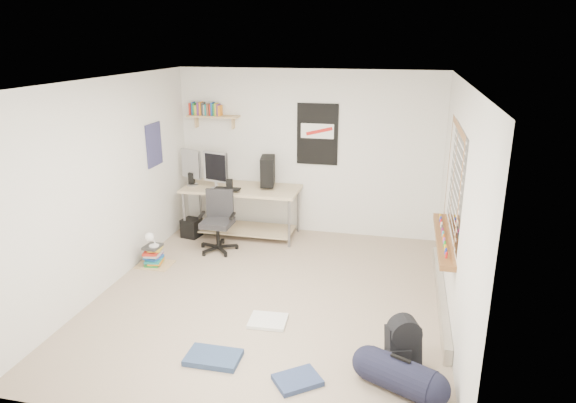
% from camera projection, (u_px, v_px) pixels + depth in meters
% --- Properties ---
extents(floor, '(4.00, 4.50, 0.01)m').
position_uv_depth(floor, '(271.00, 297.00, 6.08)').
color(floor, gray).
rests_on(floor, ground).
extents(ceiling, '(4.00, 4.50, 0.01)m').
position_uv_depth(ceiling, '(268.00, 80.00, 5.31)').
color(ceiling, white).
rests_on(ceiling, ground).
extents(back_wall, '(4.00, 0.01, 2.50)m').
position_uv_depth(back_wall, '(308.00, 153.00, 7.79)').
color(back_wall, silver).
rests_on(back_wall, ground).
extents(left_wall, '(0.01, 4.50, 2.50)m').
position_uv_depth(left_wall, '(107.00, 185.00, 6.12)').
color(left_wall, silver).
rests_on(left_wall, ground).
extents(right_wall, '(0.01, 4.50, 2.50)m').
position_uv_depth(right_wall, '(458.00, 209.00, 5.27)').
color(right_wall, silver).
rests_on(right_wall, ground).
extents(desk, '(1.90, 1.27, 0.80)m').
position_uv_depth(desk, '(242.00, 212.00, 7.88)').
color(desk, tan).
rests_on(desk, floor).
extents(monitor_left, '(0.40, 0.27, 0.44)m').
position_uv_depth(monitor_left, '(192.00, 169.00, 7.80)').
color(monitor_left, '#A5A6AA').
rests_on(monitor_left, desk).
extents(monitor_right, '(0.42, 0.21, 0.45)m').
position_uv_depth(monitor_right, '(216.00, 173.00, 7.58)').
color(monitor_right, '#9B9CA0').
rests_on(monitor_right, desk).
extents(pc_tower, '(0.27, 0.44, 0.43)m').
position_uv_depth(pc_tower, '(268.00, 171.00, 7.72)').
color(pc_tower, black).
rests_on(pc_tower, desk).
extents(keyboard, '(0.39, 0.14, 0.02)m').
position_uv_depth(keyboard, '(227.00, 189.00, 7.54)').
color(keyboard, black).
rests_on(keyboard, desk).
extents(speaker_left, '(0.09, 0.09, 0.17)m').
position_uv_depth(speaker_left, '(192.00, 178.00, 7.82)').
color(speaker_left, black).
rests_on(speaker_left, desk).
extents(speaker_right, '(0.10, 0.10, 0.17)m').
position_uv_depth(speaker_right, '(229.00, 185.00, 7.44)').
color(speaker_right, black).
rests_on(speaker_right, desk).
extents(office_chair, '(0.63, 0.63, 0.87)m').
position_uv_depth(office_chair, '(217.00, 218.00, 7.25)').
color(office_chair, '#262528').
rests_on(office_chair, floor).
extents(wall_shelf, '(0.80, 0.22, 0.24)m').
position_uv_depth(wall_shelf, '(213.00, 116.00, 7.83)').
color(wall_shelf, tan).
rests_on(wall_shelf, back_wall).
extents(poster_back_wall, '(0.62, 0.03, 0.92)m').
position_uv_depth(poster_back_wall, '(317.00, 134.00, 7.64)').
color(poster_back_wall, black).
rests_on(poster_back_wall, back_wall).
extents(poster_left_wall, '(0.02, 0.42, 0.60)m').
position_uv_depth(poster_left_wall, '(154.00, 145.00, 7.16)').
color(poster_left_wall, navy).
rests_on(poster_left_wall, left_wall).
extents(window, '(0.10, 1.50, 1.26)m').
position_uv_depth(window, '(452.00, 182.00, 5.50)').
color(window, brown).
rests_on(window, right_wall).
extents(baseboard_heater, '(0.08, 2.50, 0.18)m').
position_uv_depth(baseboard_heater, '(441.00, 296.00, 5.92)').
color(baseboard_heater, '#B7B2A8').
rests_on(baseboard_heater, floor).
extents(backpack, '(0.37, 0.33, 0.40)m').
position_uv_depth(backpack, '(403.00, 347.00, 4.74)').
color(backpack, black).
rests_on(backpack, floor).
extents(duffel_bag, '(0.41, 0.41, 0.60)m').
position_uv_depth(duffel_bag, '(399.00, 377.00, 4.43)').
color(duffel_bag, black).
rests_on(duffel_bag, floor).
extents(tshirt, '(0.42, 0.36, 0.04)m').
position_uv_depth(tshirt, '(268.00, 321.00, 5.52)').
color(tshirt, silver).
rests_on(tshirt, floor).
extents(jeans_a, '(0.51, 0.33, 0.06)m').
position_uv_depth(jeans_a, '(213.00, 357.00, 4.88)').
color(jeans_a, navy).
rests_on(jeans_a, floor).
extents(jeans_b, '(0.49, 0.47, 0.05)m').
position_uv_depth(jeans_b, '(297.00, 380.00, 4.56)').
color(jeans_b, navy).
rests_on(jeans_b, floor).
extents(book_stack, '(0.51, 0.44, 0.31)m').
position_uv_depth(book_stack, '(154.00, 255.00, 6.88)').
color(book_stack, brown).
rests_on(book_stack, floor).
extents(desk_lamp, '(0.20, 0.25, 0.22)m').
position_uv_depth(desk_lamp, '(154.00, 239.00, 6.79)').
color(desk_lamp, white).
rests_on(desk_lamp, book_stack).
extents(subwoofer, '(0.30, 0.30, 0.29)m').
position_uv_depth(subwoofer, '(192.00, 228.00, 7.87)').
color(subwoofer, black).
rests_on(subwoofer, floor).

